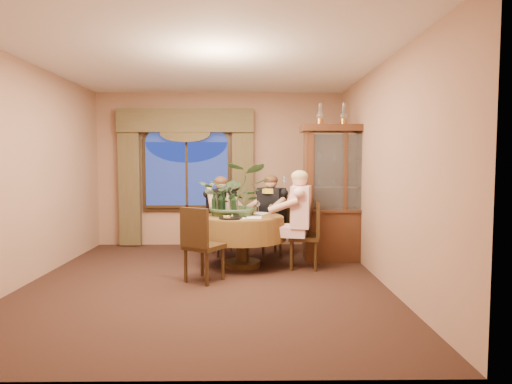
{
  "coord_description": "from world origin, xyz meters",
  "views": [
    {
      "loc": [
        0.58,
        -5.41,
        1.54
      ],
      "look_at": [
        0.65,
        0.82,
        1.1
      ],
      "focal_mm": 30.0,
      "sensor_mm": 36.0,
      "label": 1
    }
  ],
  "objects_px": {
    "wine_bottle_5": "(227,204)",
    "dining_table": "(242,241)",
    "stoneware_vase": "(234,206)",
    "wine_bottle_0": "(224,203)",
    "wine_bottle_1": "(221,205)",
    "china_cabinet": "(342,193)",
    "olive_bowl": "(243,214)",
    "wine_bottle_3": "(214,205)",
    "chair_right": "(304,235)",
    "oil_lamp_center": "(343,114)",
    "oil_lamp_right": "(367,114)",
    "wine_bottle_2": "(216,204)",
    "person_back": "(220,216)",
    "chair_back": "(225,226)",
    "centerpiece_plant": "(236,171)",
    "oil_lamp_left": "(320,114)",
    "chair_front_left": "(204,244)",
    "person_pink": "(301,220)",
    "chair_back_right": "(278,227)",
    "person_scarf": "(271,216)",
    "wine_bottle_4": "(234,205)"
  },
  "relations": [
    {
      "from": "wine_bottle_0",
      "to": "china_cabinet",
      "type": "bearing_deg",
      "value": 6.95
    },
    {
      "from": "china_cabinet",
      "to": "oil_lamp_center",
      "type": "relative_size",
      "value": 6.18
    },
    {
      "from": "wine_bottle_3",
      "to": "person_back",
      "type": "bearing_deg",
      "value": 87.14
    },
    {
      "from": "china_cabinet",
      "to": "oil_lamp_left",
      "type": "distance_m",
      "value": 1.27
    },
    {
      "from": "chair_front_left",
      "to": "person_back",
      "type": "relative_size",
      "value": 0.73
    },
    {
      "from": "person_scarf",
      "to": "olive_bowl",
      "type": "height_order",
      "value": "person_scarf"
    },
    {
      "from": "wine_bottle_5",
      "to": "dining_table",
      "type": "bearing_deg",
      "value": -13.64
    },
    {
      "from": "centerpiece_plant",
      "to": "wine_bottle_0",
      "type": "relative_size",
      "value": 3.48
    },
    {
      "from": "dining_table",
      "to": "wine_bottle_4",
      "type": "distance_m",
      "value": 0.56
    },
    {
      "from": "oil_lamp_center",
      "to": "chair_back_right",
      "type": "bearing_deg",
      "value": 161.84
    },
    {
      "from": "chair_back_right",
      "to": "wine_bottle_5",
      "type": "distance_m",
      "value": 1.12
    },
    {
      "from": "olive_bowl",
      "to": "wine_bottle_5",
      "type": "relative_size",
      "value": 0.48
    },
    {
      "from": "dining_table",
      "to": "wine_bottle_1",
      "type": "bearing_deg",
      "value": 179.53
    },
    {
      "from": "wine_bottle_0",
      "to": "wine_bottle_1",
      "type": "distance_m",
      "value": 0.17
    },
    {
      "from": "olive_bowl",
      "to": "wine_bottle_3",
      "type": "xyz_separation_m",
      "value": [
        -0.42,
        -0.02,
        0.14
      ]
    },
    {
      "from": "wine_bottle_2",
      "to": "stoneware_vase",
      "type": "bearing_deg",
      "value": -1.97
    },
    {
      "from": "china_cabinet",
      "to": "centerpiece_plant",
      "type": "bearing_deg",
      "value": -170.08
    },
    {
      "from": "chair_back",
      "to": "wine_bottle_3",
      "type": "xyz_separation_m",
      "value": [
        -0.1,
        -0.86,
        0.44
      ]
    },
    {
      "from": "oil_lamp_left",
      "to": "chair_back_right",
      "type": "xyz_separation_m",
      "value": [
        -0.62,
        0.32,
        -1.79
      ]
    },
    {
      "from": "chair_right",
      "to": "chair_front_left",
      "type": "xyz_separation_m",
      "value": [
        -1.36,
        -0.66,
        0.0
      ]
    },
    {
      "from": "dining_table",
      "to": "chair_back_right",
      "type": "height_order",
      "value": "chair_back_right"
    },
    {
      "from": "dining_table",
      "to": "china_cabinet",
      "type": "xyz_separation_m",
      "value": [
        1.55,
        0.4,
        0.68
      ]
    },
    {
      "from": "chair_right",
      "to": "person_back",
      "type": "xyz_separation_m",
      "value": [
        -1.26,
        0.83,
        0.18
      ]
    },
    {
      "from": "oil_lamp_center",
      "to": "chair_back",
      "type": "height_order",
      "value": "oil_lamp_center"
    },
    {
      "from": "oil_lamp_center",
      "to": "wine_bottle_1",
      "type": "xyz_separation_m",
      "value": [
        -1.87,
        -0.39,
        -1.36
      ]
    },
    {
      "from": "chair_right",
      "to": "oil_lamp_center",
      "type": "bearing_deg",
      "value": -43.99
    },
    {
      "from": "oil_lamp_left",
      "to": "wine_bottle_2",
      "type": "relative_size",
      "value": 1.03
    },
    {
      "from": "person_pink",
      "to": "person_back",
      "type": "xyz_separation_m",
      "value": [
        -1.21,
        0.9,
        -0.06
      ]
    },
    {
      "from": "dining_table",
      "to": "stoneware_vase",
      "type": "xyz_separation_m",
      "value": [
        -0.12,
        0.1,
        0.5
      ]
    },
    {
      "from": "oil_lamp_center",
      "to": "wine_bottle_0",
      "type": "height_order",
      "value": "oil_lamp_center"
    },
    {
      "from": "dining_table",
      "to": "wine_bottle_4",
      "type": "height_order",
      "value": "wine_bottle_4"
    },
    {
      "from": "person_pink",
      "to": "wine_bottle_4",
      "type": "xyz_separation_m",
      "value": [
        -0.96,
        0.09,
        0.2
      ]
    },
    {
      "from": "oil_lamp_left",
      "to": "oil_lamp_right",
      "type": "distance_m",
      "value": 0.73
    },
    {
      "from": "chair_back_right",
      "to": "person_scarf",
      "type": "distance_m",
      "value": 0.22
    },
    {
      "from": "wine_bottle_1",
      "to": "wine_bottle_2",
      "type": "distance_m",
      "value": 0.13
    },
    {
      "from": "olive_bowl",
      "to": "wine_bottle_0",
      "type": "distance_m",
      "value": 0.38
    },
    {
      "from": "wine_bottle_1",
      "to": "chair_right",
      "type": "bearing_deg",
      "value": -5.98
    },
    {
      "from": "wine_bottle_0",
      "to": "wine_bottle_5",
      "type": "relative_size",
      "value": 1.0
    },
    {
      "from": "oil_lamp_center",
      "to": "oil_lamp_right",
      "type": "height_order",
      "value": "same"
    },
    {
      "from": "person_scarf",
      "to": "wine_bottle_0",
      "type": "xyz_separation_m",
      "value": [
        -0.74,
        -0.51,
        0.25
      ]
    },
    {
      "from": "oil_lamp_center",
      "to": "wine_bottle_4",
      "type": "xyz_separation_m",
      "value": [
        -1.67,
        -0.49,
        -1.36
      ]
    },
    {
      "from": "person_scarf",
      "to": "wine_bottle_0",
      "type": "relative_size",
      "value": 4.04
    },
    {
      "from": "oil_lamp_right",
      "to": "olive_bowl",
      "type": "relative_size",
      "value": 2.14
    },
    {
      "from": "oil_lamp_right",
      "to": "person_back",
      "type": "bearing_deg",
      "value": 172.27
    },
    {
      "from": "stoneware_vase",
      "to": "centerpiece_plant",
      "type": "bearing_deg",
      "value": 32.52
    },
    {
      "from": "china_cabinet",
      "to": "oil_lamp_center",
      "type": "height_order",
      "value": "oil_lamp_center"
    },
    {
      "from": "stoneware_vase",
      "to": "wine_bottle_5",
      "type": "xyz_separation_m",
      "value": [
        -0.1,
        -0.04,
        0.04
      ]
    },
    {
      "from": "wine_bottle_2",
      "to": "wine_bottle_1",
      "type": "bearing_deg",
      "value": -50.57
    },
    {
      "from": "person_pink",
      "to": "wine_bottle_4",
      "type": "bearing_deg",
      "value": 97.06
    },
    {
      "from": "wine_bottle_1",
      "to": "china_cabinet",
      "type": "bearing_deg",
      "value": 11.92
    }
  ]
}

